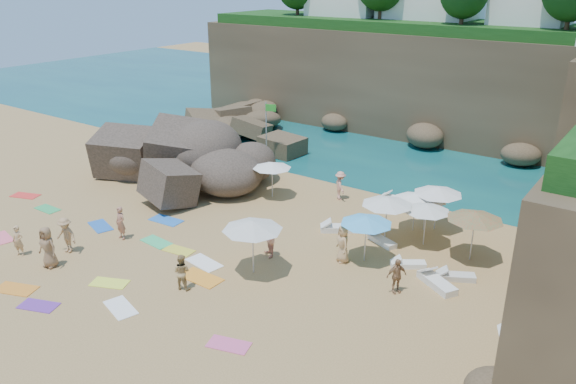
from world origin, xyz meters
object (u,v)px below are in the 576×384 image
Objects in this scene: parasol_1 at (426,197)px; person_stand_5 at (184,155)px; person_stand_1 at (182,272)px; person_stand_4 at (343,244)px; lounger_0 at (339,228)px; parasol_0 at (272,165)px; person_stand_3 at (397,276)px; person_stand_2 at (340,186)px; parasol_2 at (427,208)px; rock_outcrop at (178,185)px; flag_pole at (268,124)px; person_stand_0 at (18,241)px.

parasol_1 is 16.91m from person_stand_5.
person_stand_4 is (4.23, 5.92, 0.11)m from person_stand_1.
person_stand_5 is at bearing 135.51° from lounger_0.
parasol_0 is 1.19× the size of lounger_0.
person_stand_1 reaches higher than person_stand_3.
person_stand_4 is at bearing 107.68° from person_stand_3.
lounger_0 is 1.12× the size of person_stand_2.
person_stand_4 reaches higher than person_stand_3.
parasol_2 is at bearing -159.06° from person_stand_2.
parasol_1 is 1.36× the size of person_stand_3.
person_stand_3 reaches higher than lounger_0.
parasol_2 is 1.18× the size of lounger_0.
parasol_2 is 1.43× the size of person_stand_1.
person_stand_5 is (-13.43, 2.38, 0.81)m from lounger_0.
parasol_2 reaches higher than person_stand_1.
lounger_0 is 3.29m from person_stand_4.
parasol_1 is (14.92, 2.74, 1.81)m from rock_outcrop.
parasol_0 is at bearing 17.78° from rock_outcrop.
person_stand_4 is (7.36, -4.44, -1.06)m from parasol_0.
flag_pole is 2.67× the size of person_stand_1.
person_stand_5 is at bearing 107.41° from person_stand_3.
person_stand_1 is 0.92× the size of person_stand_2.
lounger_0 is at bearing 0.57° from rock_outcrop.
parasol_0 is 9.09m from parasol_1.
person_stand_2 is at bearing 36.93° from person_stand_0.
parasol_0 is 1.08× the size of parasol_1.
flag_pole is 2.18× the size of person_stand_5.
parasol_0 is 1.48× the size of person_stand_3.
lounger_0 is at bearing -34.97° from flag_pole.
person_stand_0 is at bearing 150.48° from person_stand_3.
lounger_0 is 6.17m from person_stand_3.
person_stand_2 reaches higher than person_stand_1.
parasol_0 is 1.01× the size of parasol_2.
rock_outcrop is at bearing 113.41° from person_stand_3.
person_stand_5 is (-7.84, 0.61, -1.00)m from parasol_0.
parasol_1 is 1.10× the size of lounger_0.
person_stand_0 is at bearing -1.04° from person_stand_1.
parasol_2 is at bearing 95.29° from person_stand_4.
parasol_1 is 1.70m from parasol_2.
flag_pole reaches higher than parasol_0.
parasol_1 is 1.23× the size of person_stand_2.
person_stand_0 is 0.83× the size of person_stand_4.
flag_pole is (1.67, 6.96, 2.66)m from rock_outcrop.
rock_outcrop is 13.51m from person_stand_4.
rock_outcrop is 2.18× the size of flag_pole.
parasol_1 is at bearing -17.68° from flag_pole.
person_stand_2 is at bearing 29.92° from parasol_0.
flag_pole reaches higher than parasol_1.
parasol_1 is 5.81m from person_stand_2.
person_stand_0 is 0.87× the size of person_stand_2.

